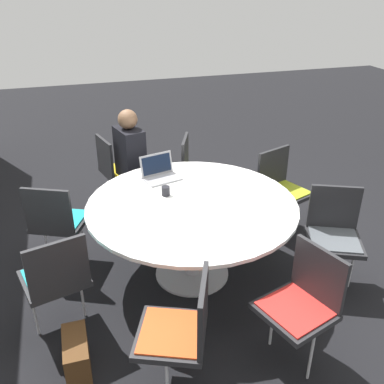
# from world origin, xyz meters

# --- Properties ---
(ground_plane) EXTENTS (16.00, 16.00, 0.00)m
(ground_plane) POSITION_xyz_m (0.00, 0.00, 0.00)
(ground_plane) COLOR black
(conference_table) EXTENTS (1.75, 1.75, 0.73)m
(conference_table) POSITION_xyz_m (0.00, 0.00, 0.62)
(conference_table) COLOR #B7B7BC
(conference_table) RESTS_ON ground_plane
(chair_0) EXTENTS (0.53, 0.52, 0.87)m
(chair_0) POSITION_xyz_m (1.42, 0.44, 0.52)
(chair_0) COLOR #262628
(chair_0) RESTS_ON ground_plane
(chair_1) EXTENTS (0.57, 0.58, 0.87)m
(chair_1) POSITION_xyz_m (0.45, 1.10, 0.52)
(chair_1) COLOR #262628
(chair_1) RESTS_ON ground_plane
(chair_2) EXTENTS (0.52, 0.54, 0.87)m
(chair_2) POSITION_xyz_m (-0.38, 1.13, 0.52)
(chair_2) COLOR #262628
(chair_2) RESTS_ON ground_plane
(chair_3) EXTENTS (0.57, 0.56, 0.87)m
(chair_3) POSITION_xyz_m (-1.12, 0.41, 0.52)
(chair_3) COLOR #262628
(chair_3) RESTS_ON ground_plane
(chair_4) EXTENTS (0.55, 0.53, 0.87)m
(chair_4) POSITION_xyz_m (-1.11, -0.42, 0.52)
(chair_4) COLOR #262628
(chair_4) RESTS_ON ground_plane
(chair_5) EXTENTS (0.56, 0.57, 0.87)m
(chair_5) POSITION_xyz_m (-0.43, -1.11, 0.52)
(chair_5) COLOR #262628
(chair_5) RESTS_ON ground_plane
(chair_6) EXTENTS (0.55, 0.56, 0.87)m
(chair_6) POSITION_xyz_m (0.48, -1.09, 0.52)
(chair_6) COLOR #262628
(chair_6) RESTS_ON ground_plane
(chair_7) EXTENTS (0.57, 0.56, 0.87)m
(chair_7) POSITION_xyz_m (1.12, -0.40, 0.52)
(chair_7) COLOR #262628
(chair_7) RESTS_ON ground_plane
(person_0) EXTENTS (0.40, 0.32, 1.22)m
(person_0) POSITION_xyz_m (1.21, 0.30, 0.71)
(person_0) COLOR black
(person_0) RESTS_ON ground_plane
(laptop) EXTENTS (0.32, 0.37, 0.21)m
(laptop) POSITION_xyz_m (0.56, 0.14, 0.78)
(laptop) COLOR #99999E
(laptop) RESTS_ON conference_table
(coffee_cup) EXTENTS (0.07, 0.07, 0.08)m
(coffee_cup) POSITION_xyz_m (0.20, 0.18, 0.77)
(coffee_cup) COLOR black
(coffee_cup) RESTS_ON conference_table
(handbag) EXTENTS (0.36, 0.16, 0.28)m
(handbag) POSITION_xyz_m (-0.80, 1.05, 0.14)
(handbag) COLOR #513319
(handbag) RESTS_ON ground_plane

